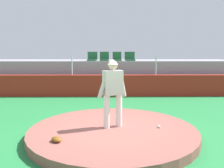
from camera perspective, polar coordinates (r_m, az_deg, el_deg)
ground_plane at (r=6.44m, az=0.20°, el=-12.46°), size 60.00×60.00×0.00m
pitchers_mound at (r=6.41m, az=0.20°, el=-11.52°), size 4.42×4.42×0.23m
pitcher at (r=6.21m, az=0.22°, el=-1.04°), size 0.81×0.44×1.82m
baseball at (r=6.49m, az=11.27°, el=-10.01°), size 0.07×0.07×0.07m
fielding_glove at (r=5.58m, az=-13.26°, el=-12.87°), size 0.34×0.36×0.11m
brick_barrier at (r=11.97m, az=-0.20°, el=-0.35°), size 14.46×0.40×1.07m
fence_post_left at (r=12.02m, az=-9.63°, el=4.46°), size 0.06×0.06×0.97m
fence_post_right at (r=12.10m, az=10.58°, el=4.46°), size 0.06×0.06×0.97m
bleacher_platform at (r=14.26m, az=-0.27°, el=2.30°), size 14.42×3.28×1.73m
stadium_chair_0 at (r=13.14m, az=-4.88°, el=6.27°), size 0.48×0.44×0.50m
stadium_chair_1 at (r=13.11m, az=-1.90°, el=6.29°), size 0.48×0.44×0.50m
stadium_chair_2 at (r=13.07m, az=1.23°, el=6.29°), size 0.48×0.44×0.50m
stadium_chair_3 at (r=13.14m, az=4.49°, el=6.27°), size 0.48×0.44×0.50m
stadium_chair_4 at (r=14.04m, az=-4.55°, el=6.37°), size 0.48×0.44×0.50m
stadium_chair_5 at (r=13.99m, az=-1.74°, el=6.38°), size 0.48×0.44×0.50m
stadium_chair_6 at (r=14.00m, az=1.15°, el=6.39°), size 0.48×0.44×0.50m
stadium_chair_7 at (r=14.01m, az=4.09°, el=6.37°), size 0.48×0.44×0.50m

